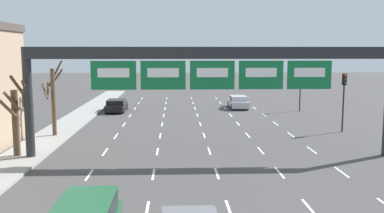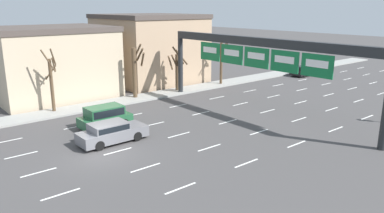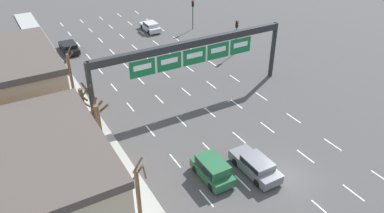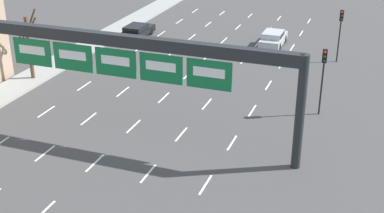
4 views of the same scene
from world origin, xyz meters
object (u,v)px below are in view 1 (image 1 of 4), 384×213
object	(u,v)px
traffic_light_near_gantry	(344,90)
tree_bare_third	(16,115)
car_silver	(238,101)
sign_gantry	(212,68)
car_black	(116,105)
traffic_light_far_end	(301,81)
tree_bare_closest	(53,98)

from	to	relation	value
traffic_light_near_gantry	tree_bare_third	bearing A→B (deg)	-161.79
car_silver	traffic_light_near_gantry	xyz separation A→B (m)	(6.18, -13.98, 2.53)
car_silver	tree_bare_third	bearing A→B (deg)	-127.27
traffic_light_near_gantry	car_silver	bearing A→B (deg)	113.86
sign_gantry	car_black	bearing A→B (deg)	113.09
traffic_light_far_end	tree_bare_closest	size ratio (longest dim) A/B	0.81
car_black	tree_bare_closest	xyz separation A→B (m)	(-2.79, -13.03, 2.23)
sign_gantry	car_black	world-z (taller)	sign_gantry
traffic_light_near_gantry	tree_bare_closest	bearing A→B (deg)	-177.08
car_black	traffic_light_far_end	bearing A→B (deg)	-1.57
car_silver	tree_bare_closest	distance (m)	22.01
sign_gantry	car_black	size ratio (longest dim) A/B	4.68
car_silver	traffic_light_near_gantry	bearing A→B (deg)	-66.14
car_black	car_silver	distance (m)	13.23
car_black	traffic_light_near_gantry	bearing A→B (deg)	-31.74
car_black	traffic_light_near_gantry	distance (m)	22.78
car_silver	traffic_light_near_gantry	size ratio (longest dim) A/B	0.97
traffic_light_near_gantry	traffic_light_far_end	size ratio (longest dim) A/B	1.02
tree_bare_closest	traffic_light_near_gantry	bearing A→B (deg)	2.92
sign_gantry	traffic_light_near_gantry	world-z (taller)	sign_gantry
sign_gantry	car_silver	xyz separation A→B (m)	(4.77, 21.55, -4.59)
traffic_light_near_gantry	car_black	bearing A→B (deg)	148.26
tree_bare_closest	car_silver	bearing A→B (deg)	43.60
tree_bare_third	car_black	bearing A→B (deg)	80.62
car_silver	sign_gantry	bearing A→B (deg)	-102.47
sign_gantry	tree_bare_closest	bearing A→B (deg)	149.83
traffic_light_far_end	traffic_light_near_gantry	bearing A→B (deg)	-89.68
traffic_light_far_end	tree_bare_closest	distance (m)	25.29
car_black	traffic_light_near_gantry	world-z (taller)	traffic_light_near_gantry
traffic_light_near_gantry	traffic_light_far_end	distance (m)	11.38
car_silver	tree_bare_closest	size ratio (longest dim) A/B	0.80
car_black	traffic_light_far_end	distance (m)	19.36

